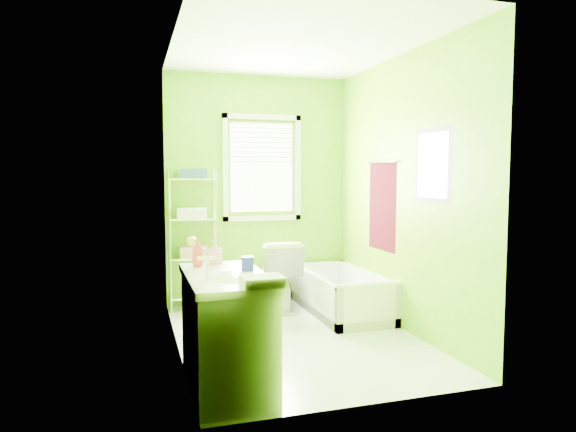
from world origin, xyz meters
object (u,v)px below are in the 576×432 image
object	(u,v)px
bathtub	(341,299)
toilet	(279,274)
vanity	(227,327)
wire_shelf_unit	(194,224)

from	to	relation	value
bathtub	toilet	distance (m)	0.73
toilet	vanity	xyz separation A→B (m)	(-0.92, -1.89, 0.04)
bathtub	wire_shelf_unit	distance (m)	1.79
vanity	wire_shelf_unit	xyz separation A→B (m)	(0.04, 2.18, 0.51)
bathtub	wire_shelf_unit	bearing A→B (deg)	156.32
toilet	wire_shelf_unit	distance (m)	1.08
toilet	vanity	distance (m)	2.10
bathtub	toilet	xyz separation A→B (m)	(-0.59, 0.36, 0.24)
toilet	vanity	size ratio (longest dim) A/B	0.71
bathtub	toilet	world-z (taller)	toilet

